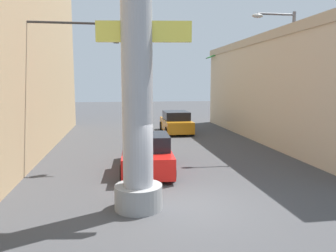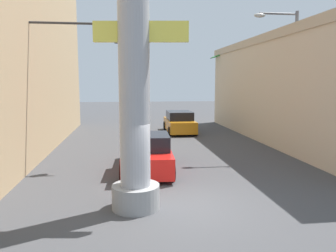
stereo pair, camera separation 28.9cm
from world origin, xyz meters
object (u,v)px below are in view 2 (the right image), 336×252
neon_sign_pole (134,60)px  street_lamp (288,70)px  palm_tree_far_right (225,76)px  traffic_light_mast (46,65)px  car_far (179,122)px  car_lead (147,153)px

neon_sign_pole → street_lamp: size_ratio=1.40×
street_lamp → palm_tree_far_right: street_lamp is taller
traffic_light_mast → car_far: (7.22, 8.84, -3.67)m
car_lead → palm_tree_far_right: 17.28m
street_lamp → traffic_light_mast: street_lamp is taller
traffic_light_mast → street_lamp: bearing=3.5°
palm_tree_far_right → street_lamp: bearing=-93.6°
traffic_light_mast → car_lead: size_ratio=1.30×
neon_sign_pole → palm_tree_far_right: bearing=66.0°
neon_sign_pole → traffic_light_mast: size_ratio=1.58×
car_lead → palm_tree_far_right: bearing=62.1°
car_far → palm_tree_far_right: 7.70m
neon_sign_pole → traffic_light_mast: bearing=123.2°
car_far → palm_tree_far_right: bearing=45.0°
street_lamp → car_far: 9.74m
car_lead → neon_sign_pole: bearing=-98.0°
street_lamp → car_far: size_ratio=1.62×
neon_sign_pole → traffic_light_mast: neon_sign_pole is taller
street_lamp → traffic_light_mast: 11.28m
car_lead → car_far: same height
traffic_light_mast → palm_tree_far_right: bearing=48.6°
neon_sign_pole → car_lead: 5.52m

